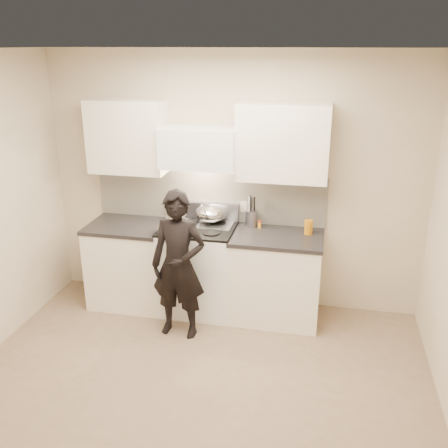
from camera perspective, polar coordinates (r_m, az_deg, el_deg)
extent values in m
plane|color=#877058|center=(4.37, -3.79, -18.94)|extent=(4.00, 4.00, 0.00)
cube|color=beige|center=(5.29, 0.95, 4.74)|extent=(4.00, 0.04, 2.70)
cube|color=beige|center=(2.27, -17.19, -18.90)|extent=(4.00, 0.04, 2.70)
cube|color=silver|center=(3.40, -4.88, 19.07)|extent=(4.00, 3.50, 0.02)
cube|color=silver|center=(5.37, -1.70, 3.15)|extent=(2.50, 0.02, 0.53)
cube|color=#9997AA|center=(5.40, -2.30, 1.50)|extent=(0.76, 0.08, 0.20)
cube|color=white|center=(5.07, -2.83, 8.70)|extent=(0.76, 0.40, 0.40)
cylinder|color=#ADADAD|center=(4.94, -3.32, 6.25)|extent=(0.66, 0.02, 0.02)
cube|color=white|center=(4.95, 6.73, 9.20)|extent=(0.90, 0.33, 0.75)
cube|color=white|center=(5.34, -11.00, 9.76)|extent=(0.80, 0.33, 0.75)
cube|color=beige|center=(5.31, 2.27, 1.99)|extent=(0.08, 0.01, 0.12)
cube|color=white|center=(5.36, -2.93, -5.21)|extent=(0.76, 0.65, 0.92)
cube|color=black|center=(5.18, -3.02, -0.48)|extent=(0.76, 0.65, 0.02)
cube|color=silver|center=(5.25, -1.00, -0.01)|extent=(0.36, 0.34, 0.01)
cylinder|color=#ADADAD|center=(4.97, -3.86, -3.29)|extent=(0.62, 0.02, 0.02)
cylinder|color=black|center=(5.08, -5.42, -0.70)|extent=(0.18, 0.18, 0.01)
cylinder|color=black|center=(4.99, -1.47, -1.01)|extent=(0.18, 0.18, 0.01)
cylinder|color=black|center=(5.35, -4.48, 0.41)|extent=(0.18, 0.18, 0.01)
cylinder|color=black|center=(5.27, -0.72, 0.14)|extent=(0.18, 0.18, 0.01)
cube|color=white|center=(5.24, 5.95, -6.19)|extent=(0.90, 0.65, 0.88)
cube|color=black|center=(5.05, 6.13, -1.50)|extent=(0.92, 0.67, 0.04)
cube|color=white|center=(5.60, -10.69, -4.61)|extent=(0.80, 0.65, 0.88)
cube|color=black|center=(5.43, -11.00, -0.19)|extent=(0.82, 0.67, 0.04)
ellipsoid|color=#ADADAD|center=(5.25, -1.48, 1.12)|extent=(0.31, 0.31, 0.17)
torus|color=#ADADAD|center=(5.23, -1.49, 1.54)|extent=(0.32, 0.32, 0.01)
ellipsoid|color=beige|center=(5.25, -1.48, 1.03)|extent=(0.18, 0.18, 0.08)
cylinder|color=silver|center=(5.11, -2.30, 1.69)|extent=(0.03, 0.23, 0.17)
cylinder|color=#ADADAD|center=(5.07, -5.65, 0.20)|extent=(0.28, 0.28, 0.15)
cube|color=#ADADAD|center=(5.12, -6.92, 1.05)|extent=(0.05, 0.04, 0.01)
cube|color=#ADADAD|center=(4.97, -4.38, 0.56)|extent=(0.05, 0.04, 0.01)
cylinder|color=#9997AA|center=(5.24, 3.16, 0.65)|extent=(0.12, 0.12, 0.17)
cylinder|color=black|center=(5.20, 3.48, 1.53)|extent=(0.01, 0.01, 0.31)
cylinder|color=silver|center=(5.23, 3.46, 1.60)|extent=(0.01, 0.01, 0.31)
cylinder|color=#9997AA|center=(5.24, 3.27, 1.66)|extent=(0.01, 0.01, 0.31)
cylinder|color=black|center=(5.24, 3.03, 1.65)|extent=(0.01, 0.01, 0.31)
cylinder|color=#9997AA|center=(5.22, 2.87, 1.60)|extent=(0.01, 0.01, 0.31)
cylinder|color=silver|center=(5.20, 2.89, 1.52)|extent=(0.01, 0.01, 0.31)
cylinder|color=black|center=(5.19, 3.08, 1.47)|extent=(0.01, 0.01, 0.31)
cylinder|color=#9997AA|center=(5.19, 3.32, 1.47)|extent=(0.01, 0.01, 0.31)
cylinder|color=#F1A31C|center=(5.21, 4.10, -0.13)|extent=(0.04, 0.04, 0.06)
cylinder|color=red|center=(5.20, 4.11, 0.29)|extent=(0.04, 0.04, 0.02)
cylinder|color=#C1740D|center=(5.09, 9.63, -0.35)|extent=(0.08, 0.08, 0.15)
imported|color=black|center=(4.81, -5.22, -4.71)|extent=(0.56, 0.38, 1.48)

